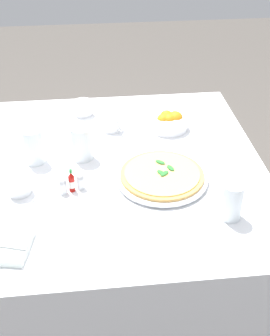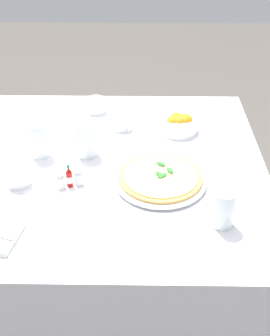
{
  "view_description": "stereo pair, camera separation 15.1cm",
  "coord_description": "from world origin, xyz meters",
  "px_view_note": "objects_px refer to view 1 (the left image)",
  "views": [
    {
      "loc": [
        -0.05,
        -1.29,
        1.62
      ],
      "look_at": [
        0.08,
        -0.05,
        0.75
      ],
      "focal_mm": 47.92,
      "sensor_mm": 36.0,
      "label": 1
    },
    {
      "loc": [
        0.1,
        -1.29,
        1.62
      ],
      "look_at": [
        0.08,
        -0.05,
        0.75
      ],
      "focal_mm": 47.92,
      "sensor_mm": 36.0,
      "label": 2
    }
  ],
  "objects_px": {
    "salt_shaker": "(81,182)",
    "water_glass_center_back": "(34,148)",
    "water_glass_near_right": "(82,145)",
    "hot_sauce_bottle": "(72,182)",
    "pizza_plate": "(162,178)",
    "coffee_cup_right_edge": "(83,109)",
    "water_glass_back_corner": "(232,203)",
    "coffee_cup_far_left": "(19,186)",
    "coffee_cup_near_left": "(112,125)",
    "pepper_shaker": "(63,187)",
    "pizza": "(162,174)",
    "citrus_bowl": "(169,122)"
  },
  "relations": [
    {
      "from": "salt_shaker",
      "to": "water_glass_center_back",
      "type": "bearing_deg",
      "value": 132.28
    },
    {
      "from": "water_glass_near_right",
      "to": "hot_sauce_bottle",
      "type": "bearing_deg",
      "value": -100.77
    },
    {
      "from": "pizza_plate",
      "to": "coffee_cup_right_edge",
      "type": "height_order",
      "value": "coffee_cup_right_edge"
    },
    {
      "from": "coffee_cup_right_edge",
      "to": "water_glass_back_corner",
      "type": "xyz_separation_m",
      "value": [
        0.43,
        -0.68,
        0.02
      ]
    },
    {
      "from": "pizza_plate",
      "to": "coffee_cup_far_left",
      "type": "bearing_deg",
      "value": -177.38
    },
    {
      "from": "coffee_cup_right_edge",
      "to": "water_glass_near_right",
      "type": "bearing_deg",
      "value": -91.19
    },
    {
      "from": "water_glass_back_corner",
      "to": "water_glass_center_back",
      "type": "height_order",
      "value": "water_glass_center_back"
    },
    {
      "from": "coffee_cup_right_edge",
      "to": "water_glass_near_right",
      "type": "relative_size",
      "value": 1.05
    },
    {
      "from": "coffee_cup_far_left",
      "to": "coffee_cup_near_left",
      "type": "relative_size",
      "value": 1.02
    },
    {
      "from": "salt_shaker",
      "to": "pepper_shaker",
      "type": "bearing_deg",
      "value": -160.35
    },
    {
      "from": "water_glass_center_back",
      "to": "pepper_shaker",
      "type": "height_order",
      "value": "water_glass_center_back"
    },
    {
      "from": "water_glass_center_back",
      "to": "hot_sauce_bottle",
      "type": "height_order",
      "value": "water_glass_center_back"
    },
    {
      "from": "coffee_cup_right_edge",
      "to": "coffee_cup_near_left",
      "type": "relative_size",
      "value": 1.0
    },
    {
      "from": "water_glass_center_back",
      "to": "salt_shaker",
      "type": "bearing_deg",
      "value": -47.72
    },
    {
      "from": "pizza",
      "to": "water_glass_back_corner",
      "type": "relative_size",
      "value": 2.33
    },
    {
      "from": "pizza_plate",
      "to": "coffee_cup_right_edge",
      "type": "relative_size",
      "value": 2.34
    },
    {
      "from": "coffee_cup_near_left",
      "to": "water_glass_near_right",
      "type": "distance_m",
      "value": 0.21
    },
    {
      "from": "citrus_bowl",
      "to": "water_glass_back_corner",
      "type": "bearing_deg",
      "value": -80.56
    },
    {
      "from": "coffee_cup_right_edge",
      "to": "water_glass_back_corner",
      "type": "bearing_deg",
      "value": -58.15
    },
    {
      "from": "water_glass_back_corner",
      "to": "water_glass_center_back",
      "type": "distance_m",
      "value": 0.7
    },
    {
      "from": "pizza",
      "to": "coffee_cup_far_left",
      "type": "xyz_separation_m",
      "value": [
        -0.46,
        -0.02,
        0.01
      ]
    },
    {
      "from": "coffee_cup_right_edge",
      "to": "hot_sauce_bottle",
      "type": "height_order",
      "value": "hot_sauce_bottle"
    },
    {
      "from": "pizza_plate",
      "to": "citrus_bowl",
      "type": "xyz_separation_m",
      "value": [
        0.08,
        0.34,
        0.02
      ]
    },
    {
      "from": "coffee_cup_near_left",
      "to": "water_glass_center_back",
      "type": "relative_size",
      "value": 1.01
    },
    {
      "from": "coffee_cup_far_left",
      "to": "salt_shaker",
      "type": "relative_size",
      "value": 2.36
    },
    {
      "from": "water_glass_near_right",
      "to": "water_glass_back_corner",
      "type": "bearing_deg",
      "value": -40.41
    },
    {
      "from": "pizza_plate",
      "to": "coffee_cup_far_left",
      "type": "height_order",
      "value": "coffee_cup_far_left"
    },
    {
      "from": "coffee_cup_far_left",
      "to": "water_glass_center_back",
      "type": "height_order",
      "value": "water_glass_center_back"
    },
    {
      "from": "water_glass_near_right",
      "to": "pizza_plate",
      "type": "bearing_deg",
      "value": -32.59
    },
    {
      "from": "coffee_cup_right_edge",
      "to": "coffee_cup_near_left",
      "type": "xyz_separation_m",
      "value": [
        0.11,
        -0.14,
        -0.0
      ]
    },
    {
      "from": "water_glass_back_corner",
      "to": "salt_shaker",
      "type": "relative_size",
      "value": 2.12
    },
    {
      "from": "pizza",
      "to": "salt_shaker",
      "type": "bearing_deg",
      "value": -176.99
    },
    {
      "from": "pizza",
      "to": "coffee_cup_near_left",
      "type": "height_order",
      "value": "coffee_cup_near_left"
    },
    {
      "from": "water_glass_back_corner",
      "to": "water_glass_center_back",
      "type": "bearing_deg",
      "value": 148.85
    },
    {
      "from": "hot_sauce_bottle",
      "to": "salt_shaker",
      "type": "height_order",
      "value": "hot_sauce_bottle"
    },
    {
      "from": "pizza_plate",
      "to": "salt_shaker",
      "type": "height_order",
      "value": "salt_shaker"
    },
    {
      "from": "water_glass_back_corner",
      "to": "salt_shaker",
      "type": "bearing_deg",
      "value": 156.83
    },
    {
      "from": "water_glass_center_back",
      "to": "water_glass_near_right",
      "type": "bearing_deg",
      "value": 2.43
    },
    {
      "from": "water_glass_near_right",
      "to": "salt_shaker",
      "type": "bearing_deg",
      "value": -92.56
    },
    {
      "from": "pizza",
      "to": "coffee_cup_near_left",
      "type": "bearing_deg",
      "value": 112.69
    },
    {
      "from": "pizza",
      "to": "pepper_shaker",
      "type": "height_order",
      "value": "pepper_shaker"
    },
    {
      "from": "water_glass_near_right",
      "to": "citrus_bowl",
      "type": "relative_size",
      "value": 0.82
    },
    {
      "from": "coffee_cup_right_edge",
      "to": "pizza",
      "type": "bearing_deg",
      "value": -62.35
    },
    {
      "from": "coffee_cup_near_left",
      "to": "salt_shaker",
      "type": "relative_size",
      "value": 2.31
    },
    {
      "from": "pizza",
      "to": "water_glass_back_corner",
      "type": "xyz_separation_m",
      "value": [
        0.17,
        -0.2,
        0.03
      ]
    },
    {
      "from": "pizza_plate",
      "to": "coffee_cup_far_left",
      "type": "distance_m",
      "value": 0.46
    },
    {
      "from": "pizza_plate",
      "to": "coffee_cup_right_edge",
      "type": "bearing_deg",
      "value": 117.62
    },
    {
      "from": "coffee_cup_right_edge",
      "to": "citrus_bowl",
      "type": "relative_size",
      "value": 0.87
    },
    {
      "from": "pizza",
      "to": "water_glass_back_corner",
      "type": "bearing_deg",
      "value": -49.51
    },
    {
      "from": "coffee_cup_right_edge",
      "to": "water_glass_center_back",
      "type": "xyz_separation_m",
      "value": [
        -0.17,
        -0.32,
        0.03
      ]
    }
  ]
}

